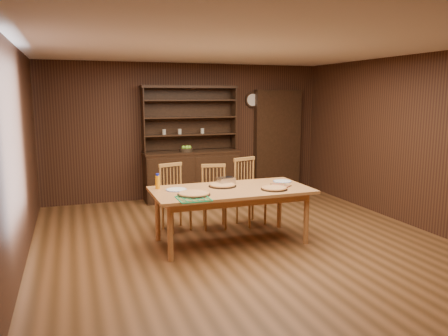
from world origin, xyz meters
name	(u,v)px	position (x,y,z in m)	size (l,w,h in m)	color
floor	(245,243)	(0.00, 0.00, 0.00)	(6.00, 6.00, 0.00)	brown
room_shell	(246,127)	(0.00, 0.00, 1.58)	(6.00, 6.00, 6.00)	white
china_hutch	(191,169)	(0.00, 2.75, 0.60)	(1.84, 0.52, 2.17)	#311C10
doorway	(277,141)	(1.90, 2.90, 1.05)	(1.00, 0.18, 2.10)	#311C10
wall_clock	(252,100)	(1.35, 2.96, 1.90)	(0.30, 0.05, 0.30)	#311C10
dining_table	(231,194)	(-0.16, 0.11, 0.68)	(2.12, 1.06, 0.75)	#BC7D41
chair_left	(174,195)	(-0.75, 0.98, 0.52)	(0.50, 0.49, 0.99)	#C58743
chair_center	(214,194)	(-0.15, 0.89, 0.51)	(0.46, 0.45, 0.96)	#C58743
chair_right	(248,189)	(0.41, 0.89, 0.55)	(0.53, 0.51, 1.03)	#C58743
pizza_left	(194,194)	(-0.73, -0.09, 0.77)	(0.42, 0.42, 0.04)	black
pizza_right	(274,188)	(0.37, -0.13, 0.77)	(0.36, 0.36, 0.04)	black
pizza_center	(222,185)	(-0.22, 0.29, 0.77)	(0.38, 0.38, 0.04)	black
cooling_rack	(194,198)	(-0.80, -0.30, 0.76)	(0.37, 0.37, 0.02)	#0CA257
plate_left	(176,190)	(-0.88, 0.26, 0.76)	(0.28, 0.28, 0.02)	white
plate_right	(282,181)	(0.71, 0.30, 0.76)	(0.27, 0.27, 0.02)	white
foil_dish	(226,181)	(-0.12, 0.44, 0.80)	(0.24, 0.17, 0.09)	silver
juice_bottle	(158,182)	(-1.09, 0.43, 0.85)	(0.06, 0.06, 0.21)	orange
pot_holder_a	(283,186)	(0.56, 0.01, 0.76)	(0.19, 0.19, 0.01)	red
pot_holder_b	(279,185)	(0.55, 0.09, 0.76)	(0.19, 0.19, 0.01)	red
fruit_bowl	(186,149)	(-0.11, 2.69, 0.99)	(0.25, 0.25, 0.12)	black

